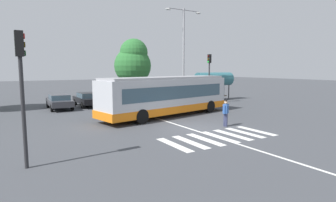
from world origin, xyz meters
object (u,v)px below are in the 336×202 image
Objects in this scene: parked_car_red at (161,95)px; traffic_light_near_corner at (21,78)px; city_transit_bus at (167,96)px; parked_car_black at (88,99)px; parked_car_white at (114,97)px; parked_car_charcoal at (59,101)px; twin_arm_street_lamp at (184,47)px; parked_car_teal at (139,96)px; background_tree_right at (133,62)px; bus_stop_shelter at (214,80)px; pedestrian_crossing_street at (226,112)px; traffic_light_far_corner at (209,71)px.

parked_car_red is 21.32m from traffic_light_near_corner.
city_transit_bus reaches higher than parked_car_red.
parked_car_white is at bearing -2.61° from parked_car_black.
twin_arm_street_lamp is (11.62, -3.06, 5.12)m from parked_car_charcoal.
city_transit_bus reaches higher than parked_car_white.
traffic_light_near_corner is (-6.51, -15.71, 2.58)m from parked_car_black.
parked_car_black is at bearing 175.07° from parked_car_teal.
background_tree_right is at bearing 75.27° from city_transit_bus.
city_transit_bus is 2.62× the size of parked_car_teal.
twin_arm_street_lamp reaches higher than parked_car_teal.
city_transit_bus is at bearing -117.23° from parked_car_red.
parked_car_black is at bearing 177.39° from parked_car_white.
parked_car_teal is 7.01m from twin_arm_street_lamp.
background_tree_right is (4.06, 15.43, 2.98)m from city_transit_bus.
twin_arm_street_lamp reaches higher than city_transit_bus.
parked_car_charcoal is 2.74m from parked_car_black.
bus_stop_shelter is (5.97, -1.95, 1.65)m from parked_car_red.
pedestrian_crossing_street is at bearing -60.47° from parked_car_charcoal.
city_transit_bus is 10.54m from parked_car_charcoal.
parked_car_white and parked_car_red have the same top height.
city_transit_bus is at bearing -104.73° from background_tree_right.
twin_arm_street_lamp is (8.93, -3.58, 5.12)m from parked_car_black.
parked_car_charcoal is at bearing -179.62° from parked_car_red.
parked_car_white is at bearing 172.76° from parked_car_teal.
traffic_light_near_corner is at bearing -171.86° from pedestrian_crossing_street.
parked_car_teal is (1.42, 8.25, -0.82)m from city_transit_bus.
city_transit_bus is 16.23m from background_tree_right.
parked_car_black is 0.93× the size of bus_stop_shelter.
parked_car_white is 11.79m from bus_stop_shelter.
traffic_light_far_corner is (6.47, 9.42, 2.47)m from pedestrian_crossing_street.
city_transit_bus is 9.34m from parked_car_red.
city_transit_bus is 6.87× the size of pedestrian_crossing_street.
parked_car_charcoal and parked_car_red have the same top height.
parked_car_charcoal is 1.00× the size of parked_car_red.
parked_car_red is at bearing 128.35° from traffic_light_far_corner.
parked_car_red is 5.99m from traffic_light_far_corner.
bus_stop_shelter is 0.64× the size of background_tree_right.
background_tree_right reaches higher than parked_car_red.
parked_car_white is 0.99× the size of parked_car_red.
parked_car_charcoal is 0.47× the size of twin_arm_street_lamp.
pedestrian_crossing_street is 0.38× the size of parked_car_charcoal.
pedestrian_crossing_street is 14.14m from parked_car_white.
pedestrian_crossing_street is 21.30m from background_tree_right.
parked_car_black is at bearing 10.73° from parked_car_charcoal.
twin_arm_street_lamp is at bearing -84.45° from background_tree_right.
twin_arm_street_lamp is 1.27× the size of background_tree_right.
parked_car_charcoal and parked_car_black have the same top height.
parked_car_teal is at bearing 145.79° from traffic_light_far_corner.
parked_car_red is at bearing 104.31° from twin_arm_street_lamp.
traffic_light_far_corner reaches higher than parked_car_white.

